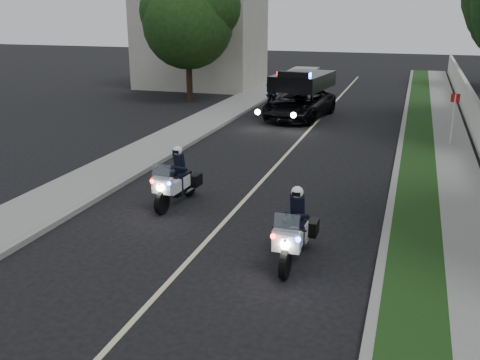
# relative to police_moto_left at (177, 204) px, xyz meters

# --- Properties ---
(ground) EXTENTS (120.00, 120.00, 0.00)m
(ground) POSITION_rel_police_moto_left_xyz_m (1.75, -3.22, 0.00)
(ground) COLOR black
(ground) RESTS_ON ground
(curb_right) EXTENTS (0.20, 60.00, 0.15)m
(curb_right) POSITION_rel_police_moto_left_xyz_m (5.85, 6.78, 0.07)
(curb_right) COLOR gray
(curb_right) RESTS_ON ground
(grass_verge) EXTENTS (1.20, 60.00, 0.16)m
(grass_verge) POSITION_rel_police_moto_left_xyz_m (6.55, 6.78, 0.08)
(grass_verge) COLOR #193814
(grass_verge) RESTS_ON ground
(sidewalk_right) EXTENTS (1.40, 60.00, 0.16)m
(sidewalk_right) POSITION_rel_police_moto_left_xyz_m (7.85, 6.78, 0.08)
(sidewalk_right) COLOR gray
(sidewalk_right) RESTS_ON ground
(curb_left) EXTENTS (0.20, 60.00, 0.15)m
(curb_left) POSITION_rel_police_moto_left_xyz_m (-2.35, 6.78, 0.07)
(curb_left) COLOR gray
(curb_left) RESTS_ON ground
(sidewalk_left) EXTENTS (2.00, 60.00, 0.16)m
(sidewalk_left) POSITION_rel_police_moto_left_xyz_m (-3.45, 6.78, 0.08)
(sidewalk_left) COLOR gray
(sidewalk_left) RESTS_ON ground
(building_far) EXTENTS (8.00, 6.00, 7.00)m
(building_far) POSITION_rel_police_moto_left_xyz_m (-8.25, 22.78, 3.50)
(building_far) COLOR #A8A396
(building_far) RESTS_ON ground
(lane_marking) EXTENTS (0.12, 50.00, 0.01)m
(lane_marking) POSITION_rel_police_moto_left_xyz_m (1.75, 6.78, 0.00)
(lane_marking) COLOR #BFB78C
(lane_marking) RESTS_ON ground
(police_moto_left) EXTENTS (0.84, 2.03, 1.68)m
(police_moto_left) POSITION_rel_police_moto_left_xyz_m (0.00, 0.00, 0.00)
(police_moto_left) COLOR silver
(police_moto_left) RESTS_ON ground
(police_moto_right) EXTENTS (0.71, 2.01, 1.71)m
(police_moto_right) POSITION_rel_police_moto_left_xyz_m (3.97, -2.57, 0.00)
(police_moto_right) COLOR silver
(police_moto_right) RESTS_ON ground
(police_suv) EXTENTS (3.16, 5.63, 2.60)m
(police_suv) POSITION_rel_police_moto_left_xyz_m (0.74, 13.50, 0.00)
(police_suv) COLOR black
(police_suv) RESTS_ON ground
(bicycle) EXTENTS (0.68, 1.80, 0.93)m
(bicycle) POSITION_rel_police_moto_left_xyz_m (-1.19, 15.26, 0.00)
(bicycle) COLOR black
(bicycle) RESTS_ON ground
(cyclist) EXTENTS (0.64, 0.44, 1.72)m
(cyclist) POSITION_rel_police_moto_left_xyz_m (-1.19, 15.26, 0.00)
(cyclist) COLOR black
(cyclist) RESTS_ON ground
(sign_post) EXTENTS (0.42, 0.42, 2.23)m
(sign_post) POSITION_rel_police_moto_left_xyz_m (7.75, 9.41, 0.00)
(sign_post) COLOR #B30C0E
(sign_post) RESTS_ON ground
(tree_left_near) EXTENTS (5.55, 5.55, 8.74)m
(tree_left_near) POSITION_rel_police_moto_left_xyz_m (-6.56, 16.57, 0.00)
(tree_left_near) COLOR #1F4216
(tree_left_near) RESTS_ON ground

